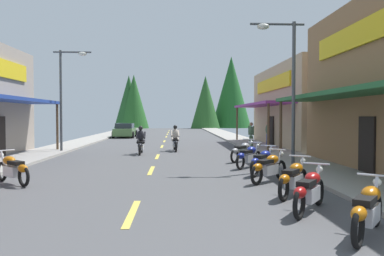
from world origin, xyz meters
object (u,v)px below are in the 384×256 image
(motorcycle_parked_right_0, at_px, (368,209))
(pedestrian_waiting, at_px, (251,134))
(motorcycle_parked_right_6, at_px, (243,151))
(streetlamp_right, at_px, (285,72))
(parked_car_curbside, at_px, (125,130))
(rider_cruising_lead, at_px, (141,142))
(motorcycle_parked_right_2, at_px, (293,178))
(motorcycle_parked_right_1, at_px, (309,190))
(rider_cruising_trailing, at_px, (175,140))
(motorcycle_parked_right_5, at_px, (249,156))
(motorcycle_parked_left_4, at_px, (13,169))
(pedestrian_by_shop, at_px, (267,132))
(motorcycle_parked_right_3, at_px, (269,167))
(motorcycle_parked_right_4, at_px, (263,161))
(streetlamp_left, at_px, (67,86))

(motorcycle_parked_right_0, distance_m, pedestrian_waiting, 18.11)
(motorcycle_parked_right_6, bearing_deg, motorcycle_parked_right_0, -138.52)
(streetlamp_right, bearing_deg, parked_car_curbside, 112.03)
(rider_cruising_lead, distance_m, parked_car_curbside, 17.20)
(motorcycle_parked_right_2, height_order, parked_car_curbside, parked_car_curbside)
(streetlamp_right, bearing_deg, motorcycle_parked_right_1, -101.57)
(rider_cruising_trailing, bearing_deg, pedestrian_waiting, -79.47)
(motorcycle_parked_right_5, bearing_deg, pedestrian_waiting, 26.18)
(motorcycle_parked_right_0, bearing_deg, motorcycle_parked_right_2, 42.44)
(motorcycle_parked_left_4, distance_m, parked_car_curbside, 26.20)
(rider_cruising_lead, bearing_deg, pedestrian_by_shop, -59.49)
(motorcycle_parked_right_6, xyz_separation_m, motorcycle_parked_left_4, (-8.15, -5.60, 0.00))
(parked_car_curbside, bearing_deg, motorcycle_parked_right_3, -162.92)
(motorcycle_parked_right_3, distance_m, motorcycle_parked_right_4, 1.57)
(pedestrian_by_shop, xyz_separation_m, pedestrian_waiting, (-1.49, -1.85, -0.02))
(streetlamp_left, distance_m, rider_cruising_lead, 5.50)
(motorcycle_parked_right_1, xyz_separation_m, pedestrian_waiting, (1.90, 16.29, 0.50))
(parked_car_curbside, bearing_deg, streetlamp_right, -157.80)
(motorcycle_parked_right_1, height_order, motorcycle_parked_right_4, same)
(motorcycle_parked_right_3, distance_m, rider_cruising_lead, 10.48)
(rider_cruising_lead, bearing_deg, motorcycle_parked_right_6, -126.97)
(motorcycle_parked_right_4, height_order, rider_cruising_lead, rider_cruising_lead)
(streetlamp_right, xyz_separation_m, motorcycle_parked_left_4, (-9.40, -3.10, -3.36))
(motorcycle_parked_right_0, xyz_separation_m, motorcycle_parked_right_4, (-0.22, 7.17, 0.00))
(motorcycle_parked_right_4, xyz_separation_m, parked_car_curbside, (-8.12, 24.63, 0.20))
(streetlamp_left, height_order, pedestrian_by_shop, streetlamp_left)
(motorcycle_parked_right_0, bearing_deg, streetlamp_left, 69.06)
(motorcycle_parked_right_1, height_order, motorcycle_parked_right_6, same)
(motorcycle_parked_right_4, xyz_separation_m, pedestrian_by_shop, (3.20, 12.72, 0.53))
(streetlamp_right, xyz_separation_m, motorcycle_parked_right_6, (-1.25, 2.50, -3.36))
(motorcycle_parked_right_1, xyz_separation_m, motorcycle_parked_left_4, (-7.98, 3.84, 0.00))
(streetlamp_right, xyz_separation_m, motorcycle_parked_right_5, (-1.37, 0.34, -3.36))
(motorcycle_parked_right_6, distance_m, pedestrian_waiting, 7.08)
(pedestrian_by_shop, distance_m, pedestrian_waiting, 2.38)
(streetlamp_left, xyz_separation_m, pedestrian_by_shop, (12.58, 3.87, -2.85))
(streetlamp_left, height_order, parked_car_curbside, streetlamp_left)
(motorcycle_parked_right_3, bearing_deg, pedestrian_by_shop, 30.43)
(streetlamp_right, relative_size, motorcycle_parked_right_6, 3.44)
(rider_cruising_lead, relative_size, pedestrian_by_shop, 1.23)
(motorcycle_parked_right_5, relative_size, rider_cruising_trailing, 0.82)
(rider_cruising_trailing, bearing_deg, streetlamp_right, -155.61)
(motorcycle_parked_right_2, distance_m, parked_car_curbside, 29.49)
(motorcycle_parked_right_5, relative_size, rider_cruising_lead, 0.82)
(motorcycle_parked_left_4, bearing_deg, streetlamp_right, -118.40)
(motorcycle_parked_right_3, xyz_separation_m, parked_car_curbside, (-7.96, 26.18, 0.20))
(streetlamp_left, relative_size, motorcycle_parked_right_0, 3.37)
(pedestrian_waiting, distance_m, parked_car_curbside, 16.91)
(motorcycle_parked_right_3, distance_m, pedestrian_waiting, 12.58)
(motorcycle_parked_right_4, bearing_deg, rider_cruising_trailing, 53.69)
(motorcycle_parked_right_1, xyz_separation_m, motorcycle_parked_right_6, (0.17, 9.44, 0.00))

